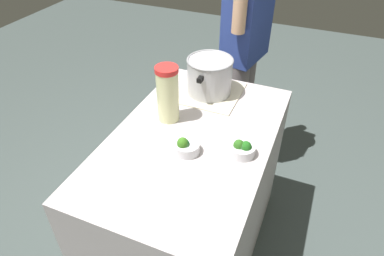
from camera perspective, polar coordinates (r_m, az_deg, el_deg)
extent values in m
plane|color=#444F4C|center=(2.26, 0.00, -19.23)|extent=(8.00, 8.00, 0.00)
cube|color=#BFB5B6|center=(1.90, 0.00, -11.88)|extent=(1.17, 0.72, 0.89)
cube|color=beige|center=(1.90, 2.85, 5.98)|extent=(0.35, 0.34, 0.01)
cylinder|color=#B7B7BC|center=(1.85, 2.95, 8.61)|extent=(0.24, 0.24, 0.19)
torus|color=#99999E|center=(1.81, 3.05, 11.27)|extent=(0.25, 0.25, 0.01)
cube|color=black|center=(1.71, 1.38, 8.12)|extent=(0.04, 0.02, 0.02)
cube|color=black|center=(1.95, 4.45, 11.80)|extent=(0.04, 0.02, 0.02)
cylinder|color=beige|center=(1.64, -4.06, 5.33)|extent=(0.11, 0.11, 0.26)
cylinder|color=red|center=(1.56, -4.29, 9.73)|extent=(0.11, 0.11, 0.02)
ellipsoid|color=yellow|center=(1.63, -3.85, 6.35)|extent=(0.04, 0.04, 0.01)
cylinder|color=silver|center=(1.49, -0.88, -3.31)|extent=(0.11, 0.11, 0.05)
ellipsoid|color=#38731D|center=(1.47, -1.58, -2.58)|extent=(0.05, 0.05, 0.06)
ellipsoid|color=#206A31|center=(1.47, -1.27, -2.64)|extent=(0.04, 0.04, 0.05)
ellipsoid|color=#33672E|center=(1.47, -1.14, -2.97)|extent=(0.04, 0.04, 0.05)
cylinder|color=silver|center=(1.50, 8.33, -3.62)|extent=(0.12, 0.12, 0.05)
ellipsoid|color=#346435|center=(1.48, 8.31, -3.16)|extent=(0.05, 0.05, 0.05)
ellipsoid|color=#1F631B|center=(1.48, 8.98, -3.22)|extent=(0.05, 0.05, 0.06)
ellipsoid|color=#2C641D|center=(1.48, 7.82, -2.91)|extent=(0.05, 0.05, 0.06)
cylinder|color=gray|center=(2.49, 7.11, 1.58)|extent=(0.14, 0.14, 0.87)
cylinder|color=gray|center=(2.65, 8.38, 3.92)|extent=(0.14, 0.14, 0.87)
cube|color=#2D4396|center=(2.25, 9.34, 17.88)|extent=(0.37, 0.26, 0.55)
cylinder|color=tan|center=(2.01, 8.05, 19.51)|extent=(0.08, 0.08, 0.30)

